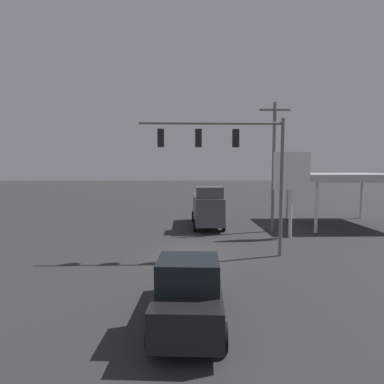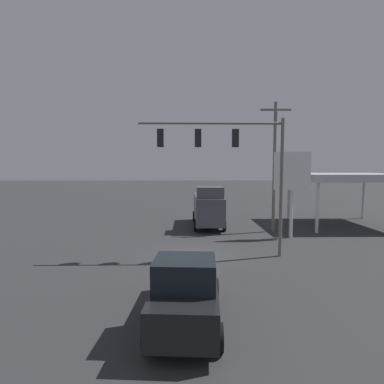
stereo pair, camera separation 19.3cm
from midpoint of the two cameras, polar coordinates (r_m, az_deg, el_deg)
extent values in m
plane|color=#2D2D30|center=(18.05, -0.12, -11.85)|extent=(200.00, 200.00, 0.00)
cylinder|color=slate|center=(17.84, 16.38, 0.68)|extent=(0.20, 0.20, 7.90)
cylinder|color=slate|center=(17.16, 3.39, 12.94)|extent=(8.08, 0.14, 0.14)
cube|color=black|center=(17.23, 8.01, 10.12)|extent=(0.36, 0.28, 1.00)
sphere|color=#FF4141|center=(17.44, 7.92, 11.04)|extent=(0.22, 0.22, 0.22)
sphere|color=#392305|center=(17.41, 7.90, 10.06)|extent=(0.22, 0.22, 0.22)
sphere|color=black|center=(17.39, 7.89, 9.08)|extent=(0.22, 0.22, 0.22)
cube|color=black|center=(17.01, 0.90, 10.23)|extent=(0.36, 0.28, 1.00)
sphere|color=#FF4141|center=(17.22, 0.87, 11.17)|extent=(0.22, 0.22, 0.22)
sphere|color=#392305|center=(17.19, 0.87, 10.17)|extent=(0.22, 0.22, 0.22)
sphere|color=black|center=(17.17, 0.87, 9.18)|extent=(0.22, 0.22, 0.22)
cube|color=black|center=(17.05, -6.29, 10.19)|extent=(0.36, 0.28, 1.00)
sphere|color=#FF4141|center=(17.26, -6.25, 11.13)|extent=(0.22, 0.22, 0.22)
sphere|color=#392305|center=(17.23, -6.24, 10.13)|extent=(0.22, 0.22, 0.22)
sphere|color=black|center=(17.20, -6.23, 9.14)|extent=(0.22, 0.22, 0.22)
cylinder|color=slate|center=(24.63, 15.06, 4.47)|extent=(0.26, 0.26, 10.21)
cube|color=slate|center=(25.03, 15.29, 14.84)|extent=(2.40, 0.14, 0.14)
cube|color=#B2B7BC|center=(29.85, 26.62, 2.58)|extent=(8.79, 7.81, 0.60)
cube|color=red|center=(33.36, 23.43, 2.86)|extent=(8.79, 0.06, 0.36)
cylinder|color=silver|center=(34.74, 29.42, -1.09)|extent=(0.24, 0.24, 3.99)
cylinder|color=silver|center=(31.50, 17.50, -1.24)|extent=(0.24, 0.24, 3.99)
cylinder|color=silver|center=(25.39, 22.40, -2.76)|extent=(0.24, 0.24, 3.99)
cylinder|color=silver|center=(22.90, 18.11, -0.56)|extent=(0.24, 0.24, 6.26)
cube|color=white|center=(22.82, 18.22, 3.85)|extent=(2.61, 0.24, 2.73)
cube|color=black|center=(22.94, 18.11, 3.86)|extent=(1.83, 0.04, 0.96)
cube|color=black|center=(10.60, -1.01, -18.60)|extent=(2.34, 5.32, 1.10)
cube|color=black|center=(9.40, -1.32, -15.17)|extent=(1.94, 1.72, 0.90)
cylinder|color=black|center=(9.34, 5.33, -25.84)|extent=(0.27, 0.81, 0.80)
cylinder|color=black|center=(9.46, -8.47, -25.46)|extent=(0.27, 0.81, 0.80)
cylinder|color=black|center=(12.37, 4.41, -17.86)|extent=(0.27, 0.81, 0.80)
cylinder|color=black|center=(12.46, -5.48, -17.70)|extent=(0.27, 0.81, 0.80)
cube|color=#474C51|center=(26.31, 2.69, -3.07)|extent=(2.31, 6.80, 2.20)
cube|color=#45494E|center=(24.05, 3.07, -0.09)|extent=(2.12, 1.80, 0.90)
cylinder|color=black|center=(24.43, 5.82, -6.31)|extent=(0.22, 0.96, 0.96)
cylinder|color=black|center=(24.25, 0.29, -6.37)|extent=(0.22, 0.96, 0.96)
cylinder|color=black|center=(28.75, 4.69, -4.63)|extent=(0.22, 0.96, 0.96)
cylinder|color=black|center=(28.59, 0.01, -4.66)|extent=(0.22, 0.96, 0.96)
camera|label=1|loc=(0.10, -90.29, -0.02)|focal=28.00mm
camera|label=2|loc=(0.10, 89.71, 0.02)|focal=28.00mm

